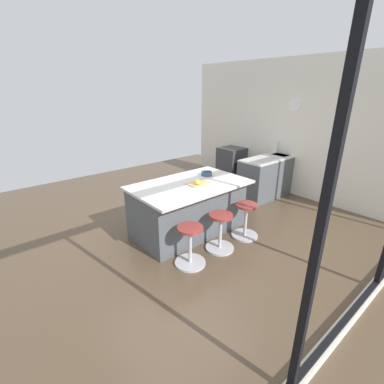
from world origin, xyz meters
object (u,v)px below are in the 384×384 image
Objects in this scene: apple_yellow at (197,182)px; stool_middle at (220,233)px; stool_by_window at (246,221)px; fruit_bowl at (207,173)px; stool_near_camera at (190,247)px; oven_range at (231,164)px; kitchen_island at (188,207)px; cutting_board at (198,183)px.

stool_middle is at bearing 88.10° from apple_yellow.
stool_by_window is 1.08m from fruit_bowl.
stool_near_camera is 6.60× the size of apple_yellow.
oven_range is at bearing -140.44° from stool_middle.
fruit_bowl is at bearing -84.14° from stool_by_window.
kitchen_island is 5.26× the size of cutting_board.
fruit_bowl is at bearing -150.03° from cutting_board.
oven_range is 3.08m from kitchen_island.
stool_by_window is at bearing 180.00° from stool_near_camera.
stool_middle is 0.60m from stool_near_camera.
oven_range is at bearing -151.49° from kitchen_island.
apple_yellow reaches higher than stool_middle.
stool_by_window is (2.11, 2.23, -0.16)m from oven_range.
oven_range reaches higher than stool_by_window.
cutting_board is at bearing 123.74° from kitchen_island.
stool_middle is (2.70, 2.23, -0.16)m from oven_range.
kitchen_island is 0.70m from fruit_bowl.
fruit_bowl is (-0.51, -0.87, 0.64)m from stool_middle.
apple_yellow is (0.58, -0.56, 0.67)m from stool_by_window.
apple_yellow is (-0.02, -0.56, 0.67)m from stool_middle.
kitchen_island is 3.23× the size of stool_near_camera.
stool_near_camera is 3.05× the size of fruit_bowl.
cutting_board is (-0.09, -0.63, 0.61)m from stool_middle.
fruit_bowl reaches higher than oven_range.
apple_yellow is at bearing 32.31° from fruit_bowl.
stool_by_window is 1.19m from stool_near_camera.
kitchen_island is 0.98m from stool_by_window.
oven_range is at bearing -148.10° from fruit_bowl.
stool_middle is 6.60× the size of apple_yellow.
oven_range is 2.41× the size of cutting_board.
kitchen_island is 0.78m from stool_middle.
kitchen_island is at bearing -84.91° from apple_yellow.
cutting_board is at bearing -137.68° from stool_near_camera.
oven_range is 3.08m from stool_by_window.
kitchen_island is 0.48m from cutting_board.
stool_by_window and stool_middle have the same top height.
stool_by_window is 1.00× the size of stool_near_camera.
fruit_bowl is at bearing -141.87° from stool_near_camera.
kitchen_island is at bearing 11.30° from fruit_bowl.
fruit_bowl is at bearing -168.70° from kitchen_island.
oven_range is 0.46× the size of kitchen_island.
stool_middle is (0.60, 0.00, 0.00)m from stool_by_window.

